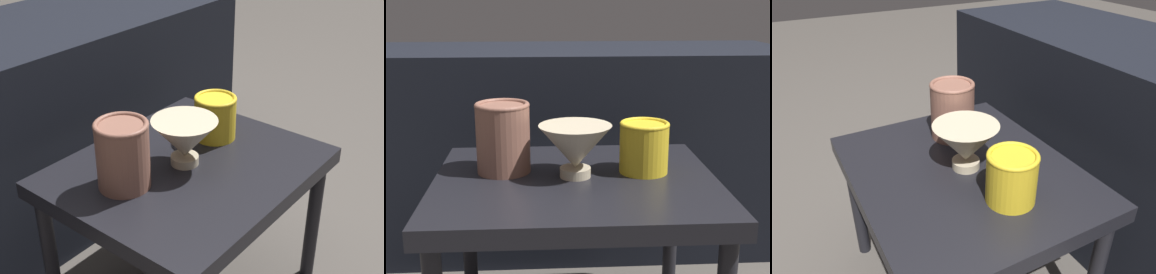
{
  "view_description": "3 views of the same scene",
  "coord_description": "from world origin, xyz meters",
  "views": [
    {
      "loc": [
        -0.84,
        -0.68,
        1.06
      ],
      "look_at": [
        0.04,
        0.01,
        0.46
      ],
      "focal_mm": 50.0,
      "sensor_mm": 36.0,
      "label": 1
    },
    {
      "loc": [
        -0.06,
        -1.08,
        0.78
      ],
      "look_at": [
        0.01,
        0.03,
        0.49
      ],
      "focal_mm": 50.0,
      "sensor_mm": 36.0,
      "label": 2
    },
    {
      "loc": [
        0.66,
        -0.36,
        0.91
      ],
      "look_at": [
        -0.03,
        0.02,
        0.47
      ],
      "focal_mm": 35.0,
      "sensor_mm": 36.0,
      "label": 3
    }
  ],
  "objects": [
    {
      "name": "table",
      "position": [
        0.0,
        0.0,
        0.36
      ],
      "size": [
        0.6,
        0.5,
        0.41
      ],
      "color": "black",
      "rests_on": "ground_plane"
    },
    {
      "name": "bowl",
      "position": [
        0.0,
        0.01,
        0.47
      ],
      "size": [
        0.16,
        0.16,
        0.11
      ],
      "color": "#C1B293",
      "rests_on": "table"
    },
    {
      "name": "couch_backdrop",
      "position": [
        0.0,
        0.6,
        0.31
      ],
      "size": [
        1.4,
        0.5,
        0.63
      ],
      "color": "black",
      "rests_on": "ground_plane"
    },
    {
      "name": "vase_textured_left",
      "position": [
        -0.16,
        0.05,
        0.49
      ],
      "size": [
        0.12,
        0.12,
        0.16
      ],
      "color": "brown",
      "rests_on": "table"
    },
    {
      "name": "vase_colorful_right",
      "position": [
        0.15,
        0.03,
        0.47
      ],
      "size": [
        0.11,
        0.11,
        0.11
      ],
      "color": "gold",
      "rests_on": "table"
    }
  ]
}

